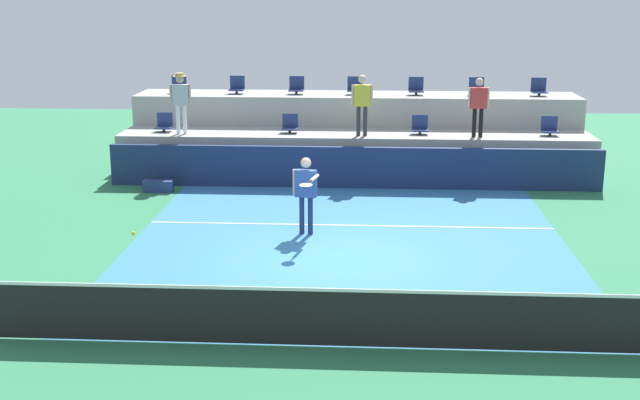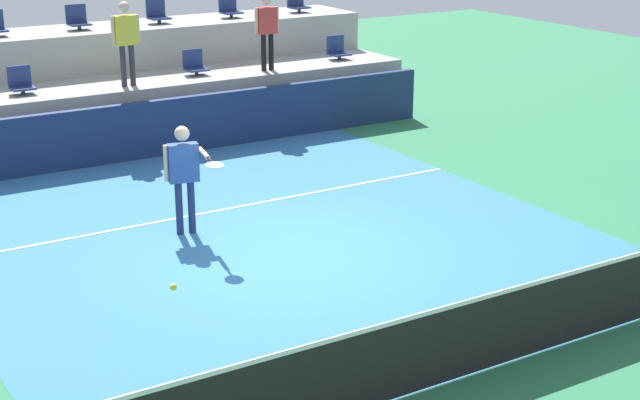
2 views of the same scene
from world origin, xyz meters
name	(u,v)px [view 2 (image 2 of 2)]	position (x,y,z in m)	size (l,w,h in m)	color
ground_plane	(295,257)	(0.00, 0.00, 0.00)	(40.00, 40.00, 0.00)	#2D754C
court_inner_paint	(262,236)	(0.00, 1.00, 0.00)	(9.00, 10.00, 0.01)	teal
court_service_line	(221,210)	(0.00, 2.40, 0.01)	(9.00, 0.06, 0.00)	white
tennis_net	(481,331)	(0.00, -4.00, 0.50)	(10.48, 0.08, 1.07)	black
sponsor_backboard	(137,131)	(0.00, 6.00, 0.55)	(13.00, 0.16, 1.10)	navy
seating_tier_lower	(113,114)	(0.00, 7.30, 0.62)	(13.00, 1.80, 1.25)	#9E9E99
seating_tier_upper	(83,78)	(0.00, 9.10, 1.05)	(13.00, 1.80, 2.10)	#9E9E99
stadium_chair_lower_left	(21,82)	(-1.79, 7.23, 1.46)	(0.44, 0.40, 0.52)	#2D2D33
stadium_chair_lower_right	(195,64)	(1.80, 7.23, 1.46)	(0.44, 0.40, 0.52)	#2D2D33
stadium_chair_lower_far_right	(337,49)	(5.31, 7.23, 1.46)	(0.44, 0.40, 0.52)	#2D2D33
stadium_chair_upper_center	(78,19)	(-0.04, 9.03, 2.31)	(0.44, 0.40, 0.52)	#2D2D33
stadium_chair_upper_mid_right	(157,13)	(1.76, 9.03, 2.31)	(0.44, 0.40, 0.52)	#2D2D33
stadium_chair_upper_right	(229,8)	(3.52, 9.03, 2.31)	(0.44, 0.40, 0.52)	#2D2D33
stadium_chair_upper_far_right	(297,3)	(5.32, 9.03, 2.31)	(0.44, 0.40, 0.52)	#2D2D33
tennis_player	(185,169)	(-0.92, 1.67, 1.03)	(0.58, 1.25, 1.68)	navy
spectator_in_grey	(126,36)	(0.20, 6.85, 2.24)	(0.58, 0.22, 1.64)	#2D2D33
spectator_leaning_on_rail	(267,26)	(3.31, 6.85, 2.19)	(0.56, 0.21, 1.58)	black
tennis_ball	(173,287)	(-3.21, -3.27, 1.48)	(0.07, 0.07, 0.07)	#CCE033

